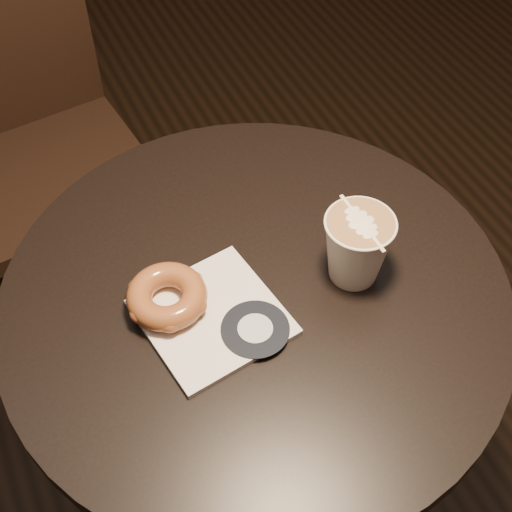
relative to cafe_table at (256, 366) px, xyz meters
name	(u,v)px	position (x,y,z in m)	size (l,w,h in m)	color
cafe_table	(256,366)	(0.00, 0.00, 0.00)	(0.70, 0.70, 0.75)	black
chair	(23,110)	(-0.18, 0.76, 0.01)	(0.44, 0.44, 1.01)	black
pastry_bag	(212,317)	(-0.07, -0.02, 0.20)	(0.17, 0.17, 0.01)	silver
doughnut	(167,296)	(-0.12, 0.03, 0.22)	(0.11, 0.11, 0.03)	brown
latte_cup	(356,248)	(0.14, -0.03, 0.25)	(0.10, 0.10, 0.11)	white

